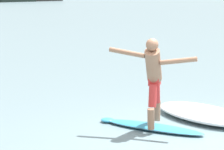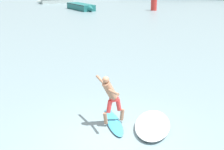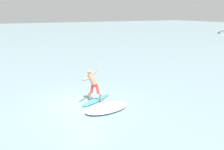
% 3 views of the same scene
% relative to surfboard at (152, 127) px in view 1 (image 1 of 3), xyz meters
% --- Properties ---
extents(ground_plane, '(200.00, 200.00, 0.00)m').
position_rel_surfboard_xyz_m(ground_plane, '(0.12, -0.82, -0.05)').
color(ground_plane, gray).
extents(surfboard, '(1.34, 2.13, 0.23)m').
position_rel_surfboard_xyz_m(surfboard, '(0.00, 0.00, 0.00)').
color(surfboard, '#389EC8').
rests_on(surfboard, ground).
extents(surfer, '(1.16, 1.28, 1.70)m').
position_rel_surfboard_xyz_m(surfer, '(-0.07, -0.12, 1.05)').
color(surfer, '#9B6B50').
rests_on(surfer, surfboard).
extents(wave_foam_at_tail, '(1.33, 2.39, 0.23)m').
position_rel_surfboard_xyz_m(wave_foam_at_tail, '(1.35, 0.03, 0.07)').
color(wave_foam_at_tail, white).
rests_on(wave_foam_at_tail, ground).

